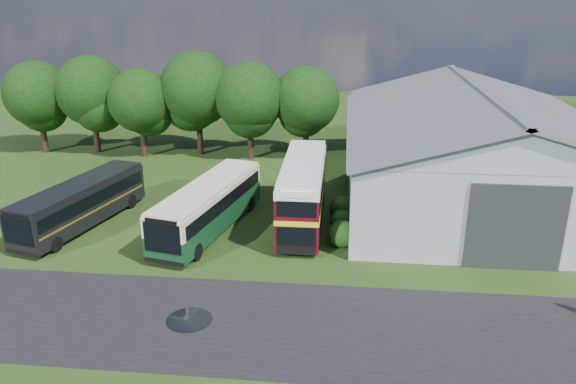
# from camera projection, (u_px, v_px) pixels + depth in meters

# --- Properties ---
(ground) EXTENTS (120.00, 120.00, 0.00)m
(ground) POSITION_uv_depth(u_px,v_px,m) (233.00, 290.00, 29.29)
(ground) COLOR #1A3410
(ground) RESTS_ON ground
(asphalt_road) EXTENTS (60.00, 8.00, 0.02)m
(asphalt_road) POSITION_uv_depth(u_px,v_px,m) (283.00, 326.00, 26.19)
(asphalt_road) COLOR black
(asphalt_road) RESTS_ON ground
(puddle) EXTENTS (2.20, 2.20, 0.01)m
(puddle) POSITION_uv_depth(u_px,v_px,m) (189.00, 320.00, 26.63)
(puddle) COLOR black
(puddle) RESTS_ON ground
(storage_shed) EXTENTS (18.80, 24.80, 8.15)m
(storage_shed) POSITION_uv_depth(u_px,v_px,m) (473.00, 142.00, 41.34)
(storage_shed) COLOR gray
(storage_shed) RESTS_ON ground
(tree_far_left) EXTENTS (6.12, 6.12, 8.64)m
(tree_far_left) POSITION_uv_depth(u_px,v_px,m) (37.00, 94.00, 52.04)
(tree_far_left) COLOR black
(tree_far_left) RESTS_ON ground
(tree_left_a) EXTENTS (6.46, 6.46, 9.12)m
(tree_left_a) POSITION_uv_depth(u_px,v_px,m) (91.00, 91.00, 51.91)
(tree_left_a) COLOR black
(tree_left_a) RESTS_ON ground
(tree_left_b) EXTENTS (5.78, 5.78, 8.16)m
(tree_left_b) POSITION_uv_depth(u_px,v_px,m) (140.00, 101.00, 50.71)
(tree_left_b) COLOR black
(tree_left_b) RESTS_ON ground
(tree_mid) EXTENTS (6.80, 6.80, 9.60)m
(tree_mid) POSITION_uv_depth(u_px,v_px,m) (197.00, 89.00, 51.12)
(tree_mid) COLOR black
(tree_mid) RESTS_ON ground
(tree_right_a) EXTENTS (6.26, 6.26, 8.83)m
(tree_right_a) POSITION_uv_depth(u_px,v_px,m) (250.00, 97.00, 49.87)
(tree_right_a) COLOR black
(tree_right_a) RESTS_ON ground
(tree_right_b) EXTENTS (5.98, 5.98, 8.45)m
(tree_right_b) POSITION_uv_depth(u_px,v_px,m) (306.00, 99.00, 50.21)
(tree_right_b) COLOR black
(tree_right_b) RESTS_ON ground
(shrub_front) EXTENTS (1.70, 1.70, 1.70)m
(shrub_front) POSITION_uv_depth(u_px,v_px,m) (342.00, 245.00, 34.35)
(shrub_front) COLOR #194714
(shrub_front) RESTS_ON ground
(shrub_mid) EXTENTS (1.60, 1.60, 1.60)m
(shrub_mid) POSITION_uv_depth(u_px,v_px,m) (342.00, 232.00, 36.22)
(shrub_mid) COLOR #194714
(shrub_mid) RESTS_ON ground
(shrub_back) EXTENTS (1.80, 1.80, 1.80)m
(shrub_back) POSITION_uv_depth(u_px,v_px,m) (343.00, 220.00, 38.09)
(shrub_back) COLOR #194714
(shrub_back) RESTS_ON ground
(bus_green_single) EXTENTS (5.10, 11.74, 3.15)m
(bus_green_single) POSITION_uv_depth(u_px,v_px,m) (209.00, 206.00, 35.91)
(bus_green_single) COLOR black
(bus_green_single) RESTS_ON ground
(bus_maroon_double) EXTENTS (2.71, 10.36, 4.45)m
(bus_maroon_double) POSITION_uv_depth(u_px,v_px,m) (303.00, 193.00, 36.66)
(bus_maroon_double) COLOR black
(bus_maroon_double) RESTS_ON ground
(bus_dark_single) EXTENTS (5.08, 11.02, 2.96)m
(bus_dark_single) POSITION_uv_depth(u_px,v_px,m) (81.00, 203.00, 36.72)
(bus_dark_single) COLOR black
(bus_dark_single) RESTS_ON ground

